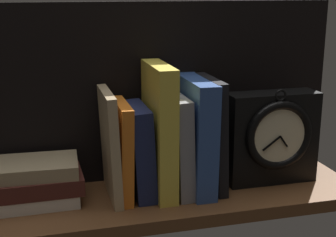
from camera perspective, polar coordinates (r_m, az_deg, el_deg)
ground_plane at (r=97.83cm, az=-0.74°, el=-9.46°), size 79.61×22.08×2.50cm
back_panel at (r=101.33cm, az=-2.23°, el=3.07°), size 79.61×1.20×36.59cm
book_tan_shortstories at (r=93.37cm, az=-6.76°, el=-3.10°), size 2.50×14.42×20.89cm
book_orange_pandolfini at (r=94.06cm, az=-5.37°, el=-3.67°), size 2.62×13.26×18.55cm
book_navy_bierce at (r=94.75cm, az=-3.39°, el=-3.75°), size 4.66×12.61×17.87cm
book_yellow_seinlanguage at (r=94.41cm, az=-1.06°, el=-1.33°), size 3.64×15.44×25.43cm
book_gray_chess at (r=96.18cm, az=1.02°, el=-2.89°), size 3.60×14.63×19.52cm
book_blue_modern at (r=96.83cm, az=3.20°, el=-1.90°), size 4.39×16.36×22.31cm
book_black_skeptic at (r=97.87cm, az=5.07°, el=-1.73°), size 2.72×13.79×22.38cm
framed_clock at (r=102.50cm, az=12.01°, el=-2.12°), size 18.82×7.42×20.13cm
book_stack_side at (r=95.63cm, az=-15.13°, el=-7.06°), size 17.66×11.52×8.13cm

